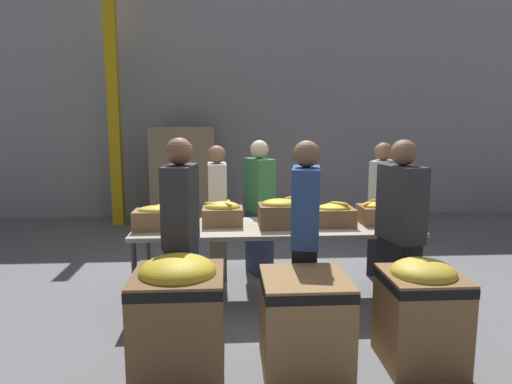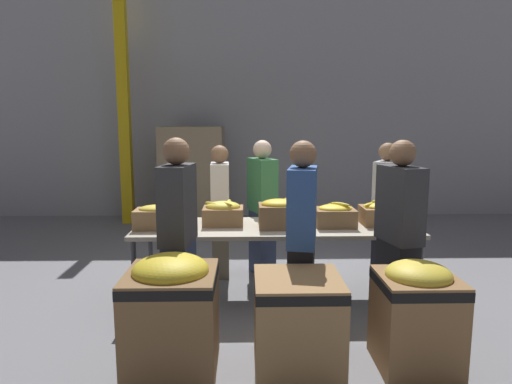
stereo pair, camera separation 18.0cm
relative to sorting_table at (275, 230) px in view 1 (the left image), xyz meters
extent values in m
plane|color=gray|center=(0.00, 0.00, -0.70)|extent=(30.00, 30.00, 0.00)
cube|color=#A8A8AD|center=(0.00, 4.14, 1.30)|extent=(16.00, 0.08, 4.00)
cube|color=#B2A893|center=(0.00, 0.00, 0.03)|extent=(2.77, 0.84, 0.04)
cylinder|color=#38383D|center=(-1.33, -0.36, -0.35)|extent=(0.05, 0.05, 0.71)
cylinder|color=#38383D|center=(1.33, -0.36, -0.35)|extent=(0.05, 0.05, 0.71)
cylinder|color=#38383D|center=(-1.33, 0.36, -0.35)|extent=(0.05, 0.05, 0.71)
cylinder|color=#38383D|center=(1.33, 0.36, -0.35)|extent=(0.05, 0.05, 0.71)
cube|color=#A37A4C|center=(-1.13, -0.07, 0.14)|extent=(0.49, 0.28, 0.19)
ellipsoid|color=yellow|center=(-1.13, -0.07, 0.24)|extent=(0.41, 0.24, 0.08)
ellipsoid|color=yellow|center=(-1.00, -0.04, 0.25)|extent=(0.15, 0.09, 0.05)
ellipsoid|color=yellow|center=(-0.99, -0.14, 0.27)|extent=(0.11, 0.16, 0.04)
ellipsoid|color=yellow|center=(-1.01, -0.10, 0.25)|extent=(0.07, 0.15, 0.03)
ellipsoid|color=yellow|center=(-1.13, -0.01, 0.25)|extent=(0.10, 0.22, 0.05)
cube|color=olive|center=(-0.52, 0.07, 0.13)|extent=(0.40, 0.31, 0.18)
ellipsoid|color=yellow|center=(-0.52, 0.07, 0.23)|extent=(0.34, 0.26, 0.11)
ellipsoid|color=yellow|center=(-0.47, 0.13, 0.27)|extent=(0.07, 0.17, 0.05)
ellipsoid|color=yellow|center=(-0.64, 0.06, 0.26)|extent=(0.18, 0.19, 0.04)
ellipsoid|color=yellow|center=(-0.49, 0.01, 0.27)|extent=(0.16, 0.17, 0.04)
cube|color=olive|center=(0.03, -0.06, 0.16)|extent=(0.40, 0.33, 0.23)
ellipsoid|color=gold|center=(0.03, -0.06, 0.28)|extent=(0.36, 0.27, 0.10)
ellipsoid|color=gold|center=(0.15, 0.02, 0.32)|extent=(0.18, 0.16, 0.05)
ellipsoid|color=gold|center=(0.11, -0.03, 0.30)|extent=(0.17, 0.11, 0.05)
cube|color=olive|center=(0.58, -0.03, 0.13)|extent=(0.39, 0.31, 0.18)
ellipsoid|color=yellow|center=(0.58, -0.03, 0.23)|extent=(0.33, 0.25, 0.07)
ellipsoid|color=yellow|center=(0.55, 0.04, 0.25)|extent=(0.17, 0.16, 0.04)
ellipsoid|color=yellow|center=(0.67, -0.01, 0.25)|extent=(0.13, 0.21, 0.04)
ellipsoid|color=yellow|center=(0.63, -0.04, 0.27)|extent=(0.19, 0.18, 0.05)
cube|color=olive|center=(1.07, 0.06, 0.13)|extent=(0.41, 0.34, 0.18)
ellipsoid|color=gold|center=(1.07, 0.06, 0.23)|extent=(0.37, 0.28, 0.08)
ellipsoid|color=gold|center=(1.17, -0.01, 0.27)|extent=(0.14, 0.21, 0.05)
ellipsoid|color=gold|center=(1.14, 0.14, 0.26)|extent=(0.13, 0.15, 0.05)
ellipsoid|color=gold|center=(0.95, 0.03, 0.25)|extent=(0.15, 0.11, 0.05)
ellipsoid|color=gold|center=(1.05, 0.07, 0.27)|extent=(0.17, 0.04, 0.04)
cube|color=black|center=(1.31, 0.69, -0.34)|extent=(0.35, 0.40, 0.73)
cube|color=#B2B2B7|center=(1.31, 0.69, 0.33)|extent=(0.40, 0.46, 0.60)
sphere|color=#896042|center=(1.31, 0.69, 0.73)|extent=(0.21, 0.21, 0.21)
cube|color=#2D3856|center=(-0.85, -0.73, -0.31)|extent=(0.25, 0.40, 0.78)
cube|color=#333338|center=(-0.85, -0.73, 0.40)|extent=(0.28, 0.47, 0.65)
sphere|color=#896042|center=(-0.85, -0.73, 0.84)|extent=(0.22, 0.22, 0.22)
cube|color=#2D3856|center=(-0.11, 0.76, -0.33)|extent=(0.31, 0.40, 0.74)
cube|color=#387A47|center=(-0.11, 0.76, 0.35)|extent=(0.35, 0.47, 0.61)
sphere|color=beige|center=(-0.11, 0.76, 0.76)|extent=(0.21, 0.21, 0.21)
cube|color=black|center=(0.16, -0.78, -0.32)|extent=(0.27, 0.40, 0.77)
cube|color=#2D5199|center=(0.16, -0.78, 0.39)|extent=(0.30, 0.47, 0.64)
sphere|color=#896042|center=(0.16, -0.78, 0.82)|extent=(0.22, 0.22, 0.22)
cube|color=#6B604C|center=(-0.59, 0.71, -0.34)|extent=(0.20, 0.35, 0.72)
cube|color=silver|center=(-0.59, 0.71, 0.31)|extent=(0.22, 0.41, 0.59)
sphere|color=#896042|center=(-0.59, 0.71, 0.71)|extent=(0.20, 0.20, 0.20)
cube|color=black|center=(0.99, -0.70, -0.32)|extent=(0.29, 0.41, 0.77)
cube|color=#333338|center=(0.99, -0.70, 0.39)|extent=(0.32, 0.48, 0.64)
sphere|color=#896042|center=(0.99, -0.70, 0.82)|extent=(0.22, 0.22, 0.22)
cube|color=olive|center=(-0.82, -1.33, -0.33)|extent=(0.63, 0.63, 0.73)
cube|color=black|center=(-0.82, -1.33, -0.02)|extent=(0.63, 0.63, 0.07)
ellipsoid|color=yellow|center=(-0.82, -1.33, 0.04)|extent=(0.54, 0.54, 0.22)
cube|color=#A37A4C|center=(0.07, -1.33, -0.36)|extent=(0.61, 0.61, 0.69)
cube|color=black|center=(0.07, -1.33, -0.07)|extent=(0.62, 0.62, 0.07)
cube|color=olive|center=(0.93, -1.33, -0.36)|extent=(0.55, 0.55, 0.69)
cube|color=black|center=(0.93, -1.33, -0.07)|extent=(0.55, 0.55, 0.07)
ellipsoid|color=yellow|center=(0.93, -1.33, 0.00)|extent=(0.46, 0.46, 0.19)
cube|color=yellow|center=(-2.36, 3.52, 1.30)|extent=(0.18, 0.18, 4.00)
cube|color=olive|center=(-1.18, 3.28, -0.64)|extent=(1.11, 1.11, 0.13)
cube|color=#897556|center=(-1.18, 3.28, 0.21)|extent=(1.03, 1.03, 1.56)
camera|label=1|loc=(-0.48, -4.40, 1.08)|focal=32.00mm
camera|label=2|loc=(-0.30, -4.41, 1.08)|focal=32.00mm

